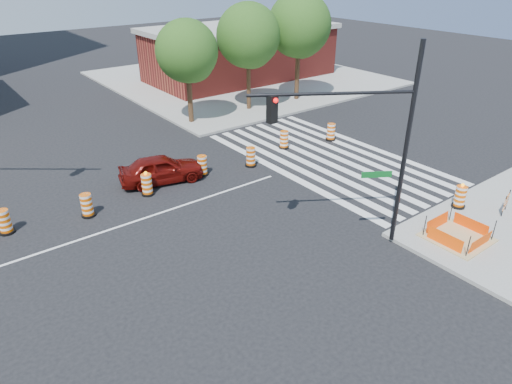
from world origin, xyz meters
The scene contains 20 objects.
ground centered at (0.00, 0.00, 0.00)m, with size 120.00×120.00×0.00m, color black.
sidewalk_ne centered at (18.00, 18.00, 0.07)m, with size 22.00×22.00×0.15m, color gray.
crosswalk_east centered at (10.95, 0.00, 0.01)m, with size 6.75×13.50×0.01m.
lane_centerline centered at (0.00, 0.00, 0.01)m, with size 14.00×0.12×0.01m, color silver.
excavation_pit centered at (9.00, -9.00, 0.22)m, with size 2.20×2.20×0.90m.
brick_storefront centered at (18.00, 18.00, 2.32)m, with size 16.50×8.50×4.60m.
red_coupe centered at (2.35, 2.77, 0.69)m, with size 1.62×4.03×1.37m, color #590B07.
signal_pole_se centered at (5.62, -6.67, 4.57)m, with size 4.83×3.10×7.44m.
pit_drum centered at (11.32, -7.64, 0.62)m, with size 0.58×0.58×1.14m.
barricade centered at (12.38, -9.10, 0.68)m, with size 0.80×0.25×0.96m.
tree_north_c centered at (8.04, 9.69, 4.46)m, with size 3.91×3.91×6.65m.
tree_north_d centered at (12.81, 9.72, 4.94)m, with size 4.32×4.32×7.35m.
tree_north_e centered at (17.27, 9.58, 5.26)m, with size 4.61×4.61×7.83m.
median_drum_2 centered at (-4.78, 2.28, 0.48)m, with size 0.60×0.60×1.02m.
median_drum_3 centered at (-1.71, 1.63, 0.48)m, with size 0.60×0.60×1.02m.
median_drum_4 centered at (1.18, 1.92, 0.49)m, with size 0.60×0.60×1.18m.
median_drum_5 centered at (4.35, 2.25, 0.48)m, with size 0.60×0.60×1.02m.
median_drum_6 centered at (6.96, 1.66, 0.48)m, with size 0.60×0.60×1.02m.
median_drum_7 centered at (10.01, 2.53, 0.48)m, with size 0.60×0.60×1.02m.
median_drum_8 centered at (13.12, 1.83, 0.48)m, with size 0.60×0.60×1.02m.
Camera 1 is at (-6.24, -16.14, 9.83)m, focal length 32.00 mm.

